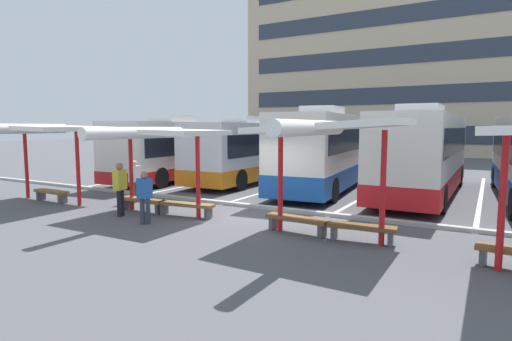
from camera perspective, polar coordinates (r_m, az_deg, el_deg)
ground_plane at (r=13.59m, az=-0.01°, el=-6.30°), size 160.00×160.00×0.00m
terminal_building at (r=49.11m, az=22.44°, el=13.69°), size 38.41×10.10×22.32m
coach_bus_0 at (r=23.87m, az=-9.42°, el=2.96°), size 3.52×11.55×3.53m
coach_bus_1 at (r=22.53m, az=0.14°, el=2.73°), size 2.83×10.98×3.46m
coach_bus_2 at (r=19.95m, az=10.20°, el=2.67°), size 3.49×11.25×3.80m
coach_bus_3 at (r=18.89m, az=22.21°, el=2.14°), size 2.66×10.75×3.78m
lane_stripe_0 at (r=26.11m, az=-11.55°, el=-0.44°), size 0.16×14.00×0.01m
lane_stripe_1 at (r=23.55m, az=-3.80°, el=-1.03°), size 0.16×14.00×0.01m
lane_stripe_2 at (r=21.53m, az=5.62°, el=-1.72°), size 0.16×14.00×0.01m
lane_stripe_3 at (r=20.19m, az=16.63°, el=-2.46°), size 0.16×14.00×0.01m
lane_stripe_4 at (r=19.69m, az=28.70°, el=-3.17°), size 0.16×14.00×0.01m
waiting_shelter_0 at (r=17.61m, az=-27.53°, el=5.05°), size 4.23×5.14×3.02m
bench_0 at (r=17.93m, az=-26.49°, el=-2.83°), size 1.74×0.48×0.45m
waiting_shelter_1 at (r=13.75m, az=-13.64°, el=4.94°), size 3.94×4.29×2.91m
bench_1 at (r=14.75m, az=-15.41°, el=-4.18°), size 1.95×0.53×0.45m
bench_2 at (r=13.63m, az=-9.72°, el=-4.88°), size 2.01×0.67×0.45m
waiting_shelter_2 at (r=10.51m, az=9.64°, el=5.59°), size 3.79×4.56×3.11m
bench_3 at (r=11.44m, az=5.70°, el=-6.96°), size 1.87×0.61×0.45m
bench_4 at (r=10.82m, az=14.44°, el=-7.89°), size 1.74×0.62×0.45m
platform_kerb at (r=14.56m, az=2.23°, el=-5.23°), size 44.00×0.24×0.12m
waiting_passenger_0 at (r=16.48m, az=-16.46°, el=-1.05°), size 0.27×0.49×1.64m
waiting_passenger_2 at (r=14.09m, az=-18.32°, el=-1.92°), size 0.35×0.55×1.76m
waiting_passenger_3 at (r=12.73m, az=-15.16°, el=-3.18°), size 0.49×0.47×1.59m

